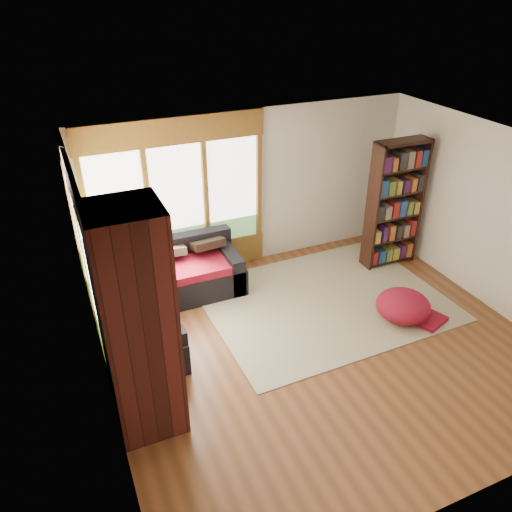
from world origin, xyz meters
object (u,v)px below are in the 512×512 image
object	(u,v)px
sectional_sofa	(148,294)
dog_brindle	(146,293)
dog_tan	(148,271)
brick_chimney	(138,326)
area_rug	(325,301)
bookshelf	(395,205)
pouf	(403,305)

from	to	relation	value
sectional_sofa	dog_brindle	xyz separation A→B (m)	(-0.11, -0.64, 0.43)
dog_brindle	sectional_sofa	bearing A→B (deg)	-0.67
dog_tan	brick_chimney	bearing A→B (deg)	-149.03
area_rug	bookshelf	world-z (taller)	bookshelf
dog_tan	bookshelf	bearing A→B (deg)	-45.77
pouf	dog_tan	xyz separation A→B (m)	(-3.30, 1.45, 0.55)
pouf	dog_tan	bearing A→B (deg)	156.23
sectional_sofa	pouf	bearing A→B (deg)	-23.63
sectional_sofa	dog_tan	world-z (taller)	dog_tan
brick_chimney	area_rug	bearing A→B (deg)	22.53
area_rug	bookshelf	xyz separation A→B (m)	(1.59, 0.62, 1.07)
bookshelf	dog_brindle	size ratio (longest dim) A/B	2.77
bookshelf	area_rug	bearing A→B (deg)	-158.71
brick_chimney	dog_tan	distance (m)	2.00
sectional_sofa	dog_brindle	bearing A→B (deg)	-97.49
pouf	area_rug	bearing A→B (deg)	135.28
pouf	dog_brindle	bearing A→B (deg)	164.02
brick_chimney	dog_tan	world-z (taller)	brick_chimney
sectional_sofa	dog_tan	xyz separation A→B (m)	(0.01, -0.17, 0.47)
pouf	dog_tan	distance (m)	3.65
sectional_sofa	pouf	size ratio (longest dim) A/B	2.85
pouf	dog_brindle	xyz separation A→B (m)	(-3.43, 0.98, 0.51)
sectional_sofa	brick_chimney	bearing A→B (deg)	-99.83
sectional_sofa	area_rug	world-z (taller)	sectional_sofa
bookshelf	sectional_sofa	bearing A→B (deg)	177.14
bookshelf	dog_tan	world-z (taller)	bookshelf
area_rug	bookshelf	size ratio (longest dim) A/B	1.63
brick_chimney	dog_brindle	xyz separation A→B (m)	(0.33, 1.41, -0.57)
brick_chimney	dog_tan	xyz separation A→B (m)	(0.46, 1.88, -0.53)
bookshelf	dog_tan	xyz separation A→B (m)	(-4.08, 0.03, -0.30)
area_rug	pouf	xyz separation A→B (m)	(0.81, -0.80, 0.21)
bookshelf	pouf	size ratio (longest dim) A/B	2.78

